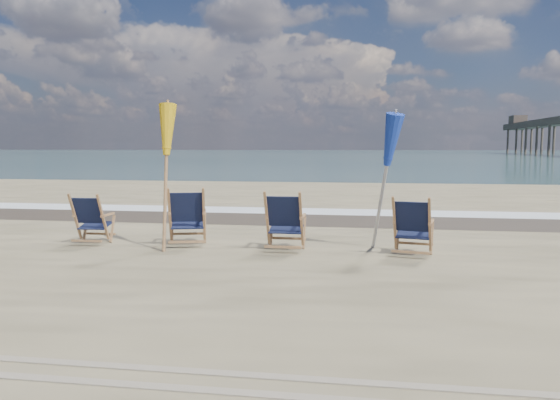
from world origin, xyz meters
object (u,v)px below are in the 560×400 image
(beach_chair_2, at_px, (301,222))
(umbrella_blue, at_px, (384,144))
(beach_chair_1, at_px, (204,217))
(umbrella_yellow, at_px, (165,137))
(beach_chair_3, at_px, (430,227))
(beach_chair_0, at_px, (103,219))

(beach_chair_2, distance_m, umbrella_blue, 1.87)
(beach_chair_2, height_order, umbrella_blue, umbrella_blue)
(beach_chair_1, xyz_separation_m, umbrella_blue, (3.03, 0.18, 1.25))
(beach_chair_2, height_order, umbrella_yellow, umbrella_yellow)
(beach_chair_1, relative_size, umbrella_yellow, 0.43)
(beach_chair_3, distance_m, umbrella_blue, 1.59)
(beach_chair_2, xyz_separation_m, beach_chair_3, (2.01, -0.15, -0.02))
(umbrella_yellow, bearing_deg, beach_chair_1, 36.55)
(beach_chair_1, xyz_separation_m, beach_chair_2, (1.73, -0.28, -0.01))
(beach_chair_3, height_order, umbrella_blue, umbrella_blue)
(umbrella_blue, bearing_deg, beach_chair_3, -41.12)
(beach_chair_1, distance_m, beach_chair_3, 3.76)
(beach_chair_1, relative_size, beach_chair_2, 1.02)
(beach_chair_3, bearing_deg, beach_chair_2, 7.74)
(beach_chair_0, height_order, beach_chair_1, beach_chair_1)
(beach_chair_0, xyz_separation_m, beach_chair_1, (1.76, 0.20, 0.06))
(beach_chair_2, relative_size, umbrella_yellow, 0.42)
(beach_chair_2, relative_size, umbrella_blue, 0.44)
(beach_chair_1, bearing_deg, beach_chair_2, 155.55)
(beach_chair_3, xyz_separation_m, umbrella_blue, (-0.70, 0.61, 1.28))
(beach_chair_1, height_order, umbrella_blue, umbrella_blue)
(umbrella_blue, bearing_deg, beach_chair_2, -160.45)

